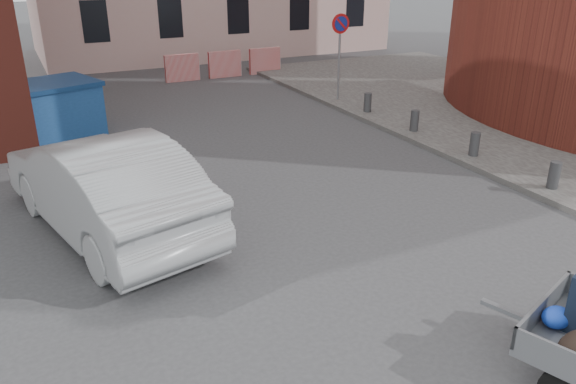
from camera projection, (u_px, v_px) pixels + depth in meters
ground at (319, 298)px, 7.82m from camera, size 120.00×120.00×0.00m
sidewalk at (569, 129)px, 15.18m from camera, size 9.00×24.00×0.12m
no_parking_sign at (340, 39)px, 17.31m from camera, size 0.60×0.09×2.65m
bollards at (475, 144)px, 12.92m from camera, size 0.22×9.02×0.55m
barriers at (225, 64)px, 21.72m from camera, size 4.70×0.18×1.00m
dumpster at (27, 115)px, 14.01m from camera, size 3.85×2.76×1.45m
silver_car at (104, 185)px, 9.45m from camera, size 2.97×5.43×1.70m
bicycle at (525, 108)px, 15.14m from camera, size 1.90×1.28×0.95m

